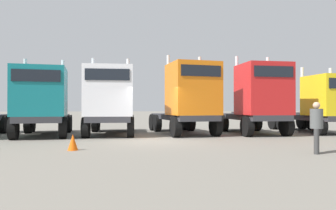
# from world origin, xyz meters

# --- Properties ---
(ground) EXTENTS (200.00, 200.00, 0.00)m
(ground) POSITION_xyz_m (0.00, 0.00, 0.00)
(ground) COLOR slate
(semi_truck_teal) EXTENTS (3.02, 6.15, 4.09)m
(semi_truck_teal) POSITION_xyz_m (-5.54, 2.78, 1.84)
(semi_truck_teal) COLOR #333338
(semi_truck_teal) RESTS_ON ground
(semi_truck_white) EXTENTS (2.84, 6.30, 4.20)m
(semi_truck_white) POSITION_xyz_m (-2.12, 2.89, 1.85)
(semi_truck_white) COLOR #333338
(semi_truck_white) RESTS_ON ground
(semi_truck_orange) EXTENTS (3.21, 6.41, 4.44)m
(semi_truck_orange) POSITION_xyz_m (2.12, 2.62, 2.00)
(semi_truck_orange) COLOR #333338
(semi_truck_orange) RESTS_ON ground
(semi_truck_red) EXTENTS (2.56, 5.92, 4.43)m
(semi_truck_red) POSITION_xyz_m (5.96, 2.19, 1.98)
(semi_truck_red) COLOR #333338
(semi_truck_red) RESTS_ON ground
(semi_truck_yellow) EXTENTS (2.67, 5.99, 3.89)m
(semi_truck_yellow) POSITION_xyz_m (10.06, 2.32, 1.71)
(semi_truck_yellow) COLOR #333338
(semi_truck_yellow) RESTS_ON ground
(visitor_with_camera) EXTENTS (0.56, 0.56, 1.70)m
(visitor_with_camera) POSITION_xyz_m (4.67, -4.71, 0.98)
(visitor_with_camera) COLOR #373737
(visitor_with_camera) RESTS_ON ground
(traffic_cone_near) EXTENTS (0.36, 0.36, 0.57)m
(traffic_cone_near) POSITION_xyz_m (-3.31, -2.57, 0.28)
(traffic_cone_near) COLOR #F2590C
(traffic_cone_near) RESTS_ON ground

